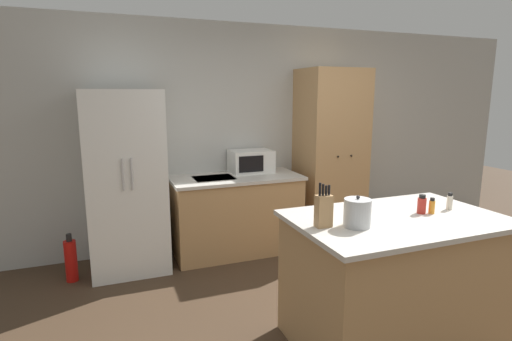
{
  "coord_description": "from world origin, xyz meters",
  "views": [
    {
      "loc": [
        -1.99,
        -2.22,
        1.8
      ],
      "look_at": [
        -0.61,
        1.4,
        1.05
      ],
      "focal_mm": 28.0,
      "sensor_mm": 36.0,
      "label": 1
    }
  ],
  "objects_px": {
    "spice_bottle_short_red": "(422,205)",
    "kettle": "(357,213)",
    "spice_bottle_amber_oil": "(450,202)",
    "refrigerator": "(126,182)",
    "knife_block": "(324,210)",
    "microwave": "(251,161)",
    "spice_bottle_tall_dark": "(432,206)",
    "pantry_cabinet": "(330,156)",
    "fire_extinguisher": "(71,260)"
  },
  "relations": [
    {
      "from": "knife_block",
      "to": "spice_bottle_short_red",
      "type": "distance_m",
      "value": 0.81
    },
    {
      "from": "spice_bottle_amber_oil",
      "to": "pantry_cabinet",
      "type": "bearing_deg",
      "value": 83.92
    },
    {
      "from": "spice_bottle_amber_oil",
      "to": "kettle",
      "type": "distance_m",
      "value": 0.88
    },
    {
      "from": "kettle",
      "to": "fire_extinguisher",
      "type": "xyz_separation_m",
      "value": [
        -1.88,
        1.95,
        -0.83
      ]
    },
    {
      "from": "kettle",
      "to": "spice_bottle_amber_oil",
      "type": "bearing_deg",
      "value": 5.53
    },
    {
      "from": "knife_block",
      "to": "spice_bottle_tall_dark",
      "type": "height_order",
      "value": "knife_block"
    },
    {
      "from": "refrigerator",
      "to": "knife_block",
      "type": "bearing_deg",
      "value": -61.04
    },
    {
      "from": "spice_bottle_amber_oil",
      "to": "fire_extinguisher",
      "type": "distance_m",
      "value": 3.42
    },
    {
      "from": "knife_block",
      "to": "spice_bottle_tall_dark",
      "type": "bearing_deg",
      "value": -1.59
    },
    {
      "from": "microwave",
      "to": "spice_bottle_tall_dark",
      "type": "bearing_deg",
      "value": -75.29
    },
    {
      "from": "spice_bottle_tall_dark",
      "to": "spice_bottle_short_red",
      "type": "xyz_separation_m",
      "value": [
        -0.07,
        0.03,
        0.01
      ]
    },
    {
      "from": "kettle",
      "to": "fire_extinguisher",
      "type": "relative_size",
      "value": 0.44
    },
    {
      "from": "pantry_cabinet",
      "to": "spice_bottle_tall_dark",
      "type": "relative_size",
      "value": 17.91
    },
    {
      "from": "microwave",
      "to": "knife_block",
      "type": "distance_m",
      "value": 2.19
    },
    {
      "from": "microwave",
      "to": "pantry_cabinet",
      "type": "bearing_deg",
      "value": -6.67
    },
    {
      "from": "pantry_cabinet",
      "to": "microwave",
      "type": "relative_size",
      "value": 4.29
    },
    {
      "from": "knife_block",
      "to": "pantry_cabinet",
      "type": "bearing_deg",
      "value": 57.71
    },
    {
      "from": "refrigerator",
      "to": "pantry_cabinet",
      "type": "height_order",
      "value": "pantry_cabinet"
    },
    {
      "from": "knife_block",
      "to": "spice_bottle_short_red",
      "type": "xyz_separation_m",
      "value": [
        0.81,
        0.01,
        -0.05
      ]
    },
    {
      "from": "knife_block",
      "to": "fire_extinguisher",
      "type": "xyz_separation_m",
      "value": [
        -1.67,
        1.88,
        -0.85
      ]
    },
    {
      "from": "microwave",
      "to": "spice_bottle_short_red",
      "type": "bearing_deg",
      "value": -76.71
    },
    {
      "from": "spice_bottle_tall_dark",
      "to": "fire_extinguisher",
      "type": "bearing_deg",
      "value": 143.27
    },
    {
      "from": "kettle",
      "to": "spice_bottle_short_red",
      "type": "bearing_deg",
      "value": 7.54
    },
    {
      "from": "fire_extinguisher",
      "to": "spice_bottle_amber_oil",
      "type": "bearing_deg",
      "value": -34.16
    },
    {
      "from": "spice_bottle_tall_dark",
      "to": "kettle",
      "type": "relative_size",
      "value": 0.56
    },
    {
      "from": "pantry_cabinet",
      "to": "microwave",
      "type": "height_order",
      "value": "pantry_cabinet"
    },
    {
      "from": "fire_extinguisher",
      "to": "refrigerator",
      "type": "bearing_deg",
      "value": 13.27
    },
    {
      "from": "microwave",
      "to": "spice_bottle_amber_oil",
      "type": "relative_size",
      "value": 3.81
    },
    {
      "from": "knife_block",
      "to": "kettle",
      "type": "distance_m",
      "value": 0.22
    },
    {
      "from": "microwave",
      "to": "spice_bottle_amber_oil",
      "type": "height_order",
      "value": "microwave"
    },
    {
      "from": "microwave",
      "to": "spice_bottle_short_red",
      "type": "height_order",
      "value": "microwave"
    },
    {
      "from": "refrigerator",
      "to": "spice_bottle_amber_oil",
      "type": "distance_m",
      "value": 2.97
    },
    {
      "from": "kettle",
      "to": "pantry_cabinet",
      "type": "bearing_deg",
      "value": 62.84
    },
    {
      "from": "pantry_cabinet",
      "to": "knife_block",
      "type": "xyz_separation_m",
      "value": [
        -1.3,
        -2.06,
        0.01
      ]
    },
    {
      "from": "microwave",
      "to": "fire_extinguisher",
      "type": "bearing_deg",
      "value": -171.44
    },
    {
      "from": "pantry_cabinet",
      "to": "kettle",
      "type": "bearing_deg",
      "value": -117.16
    },
    {
      "from": "microwave",
      "to": "knife_block",
      "type": "xyz_separation_m",
      "value": [
        -0.3,
        -2.17,
        0.04
      ]
    },
    {
      "from": "microwave",
      "to": "spice_bottle_tall_dark",
      "type": "height_order",
      "value": "microwave"
    },
    {
      "from": "pantry_cabinet",
      "to": "kettle",
      "type": "distance_m",
      "value": 2.4
    },
    {
      "from": "kettle",
      "to": "spice_bottle_tall_dark",
      "type": "bearing_deg",
      "value": 4.3
    },
    {
      "from": "spice_bottle_short_red",
      "to": "spice_bottle_amber_oil",
      "type": "height_order",
      "value": "spice_bottle_short_red"
    },
    {
      "from": "spice_bottle_short_red",
      "to": "kettle",
      "type": "height_order",
      "value": "kettle"
    },
    {
      "from": "refrigerator",
      "to": "spice_bottle_tall_dark",
      "type": "bearing_deg",
      "value": -45.61
    },
    {
      "from": "pantry_cabinet",
      "to": "kettle",
      "type": "relative_size",
      "value": 10.01
    },
    {
      "from": "pantry_cabinet",
      "to": "spice_bottle_tall_dark",
      "type": "distance_m",
      "value": 2.12
    },
    {
      "from": "kettle",
      "to": "fire_extinguisher",
      "type": "height_order",
      "value": "kettle"
    },
    {
      "from": "refrigerator",
      "to": "pantry_cabinet",
      "type": "distance_m",
      "value": 2.42
    },
    {
      "from": "spice_bottle_short_red",
      "to": "fire_extinguisher",
      "type": "xyz_separation_m",
      "value": [
        -2.48,
        1.87,
        -0.8
      ]
    },
    {
      "from": "fire_extinguisher",
      "to": "spice_bottle_short_red",
      "type": "bearing_deg",
      "value": -37.0
    },
    {
      "from": "knife_block",
      "to": "spice_bottle_tall_dark",
      "type": "distance_m",
      "value": 0.88
    }
  ]
}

